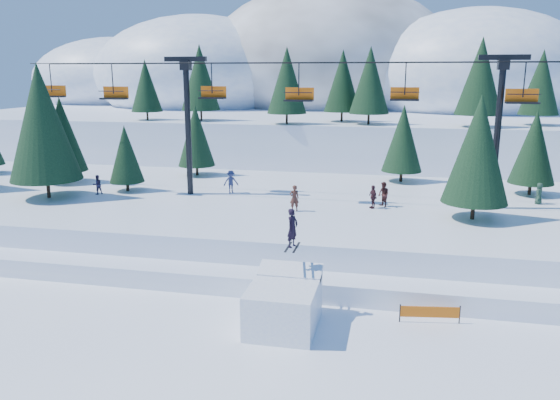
% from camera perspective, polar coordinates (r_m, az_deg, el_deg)
% --- Properties ---
extents(ground, '(160.00, 160.00, 0.00)m').
position_cam_1_polar(ground, '(24.70, -4.52, -14.94)').
color(ground, white).
rests_on(ground, ground).
extents(mid_shelf, '(70.00, 22.00, 2.50)m').
position_cam_1_polar(mid_shelf, '(40.71, 2.64, -1.62)').
color(mid_shelf, white).
rests_on(mid_shelf, ground).
extents(berm, '(70.00, 6.00, 1.10)m').
position_cam_1_polar(berm, '(31.54, -0.39, -7.38)').
color(berm, white).
rests_on(berm, ground).
extents(mountain_ridge, '(119.00, 60.46, 26.46)m').
position_cam_1_polar(mountain_ridge, '(94.92, 5.21, 11.90)').
color(mountain_ridge, white).
rests_on(mountain_ridge, ground).
extents(jump_kicker, '(3.09, 4.33, 5.33)m').
position_cam_1_polar(jump_kicker, '(25.81, 0.44, -10.68)').
color(jump_kicker, white).
rests_on(jump_kicker, ground).
extents(chairlift, '(47.03, 3.21, 10.28)m').
position_cam_1_polar(chairlift, '(39.42, 3.35, 9.79)').
color(chairlift, black).
rests_on(chairlift, mid_shelf).
extents(conifer_stand, '(62.57, 16.26, 9.87)m').
position_cam_1_polar(conifer_stand, '(39.58, 4.87, 6.54)').
color(conifer_stand, black).
rests_on(conifer_stand, mid_shelf).
extents(distant_skiers, '(33.23, 6.41, 1.79)m').
position_cam_1_polar(distant_skiers, '(39.71, 2.01, 1.11)').
color(distant_skiers, '#3A1C23').
rests_on(distant_skiers, mid_shelf).
extents(banner_near, '(2.83, 0.47, 0.90)m').
position_cam_1_polar(banner_near, '(27.35, 15.39, -11.23)').
color(banner_near, black).
rests_on(banner_near, ground).
extents(banner_far, '(2.75, 0.85, 0.90)m').
position_cam_1_polar(banner_far, '(29.27, 19.08, -9.84)').
color(banner_far, black).
rests_on(banner_far, ground).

